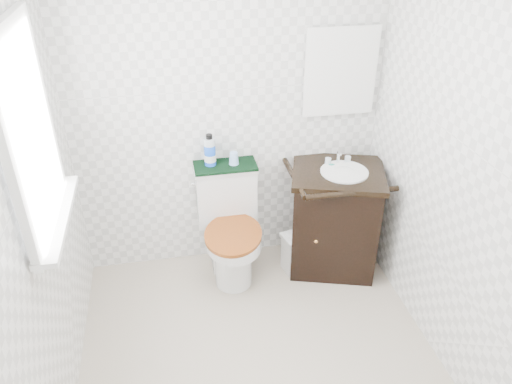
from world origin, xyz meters
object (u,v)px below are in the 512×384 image
object	(u,v)px
vanity	(335,217)
trash_bin	(297,252)
cup	(234,158)
mouthwash_bottle	(210,151)
toilet	(230,231)

from	to	relation	value
vanity	trash_bin	xyz separation A→B (m)	(-0.29, -0.02, -0.27)
vanity	cup	xyz separation A→B (m)	(-0.72, 0.19, 0.47)
trash_bin	mouthwash_bottle	bearing A→B (deg)	159.47
toilet	mouthwash_bottle	xyz separation A→B (m)	(-0.10, 0.14, 0.59)
mouthwash_bottle	toilet	bearing A→B (deg)	-54.69
trash_bin	mouthwash_bottle	size ratio (longest dim) A/B	1.35
vanity	mouthwash_bottle	xyz separation A→B (m)	(-0.89, 0.21, 0.53)
toilet	mouthwash_bottle	size ratio (longest dim) A/B	3.60
trash_bin	mouthwash_bottle	xyz separation A→B (m)	(-0.60, 0.23, 0.80)
vanity	trash_bin	world-z (taller)	vanity
vanity	cup	distance (m)	0.88
vanity	mouthwash_bottle	distance (m)	1.05
toilet	trash_bin	bearing A→B (deg)	-9.24
vanity	cup	bearing A→B (deg)	165.62
toilet	trash_bin	xyz separation A→B (m)	(0.50, -0.08, -0.21)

